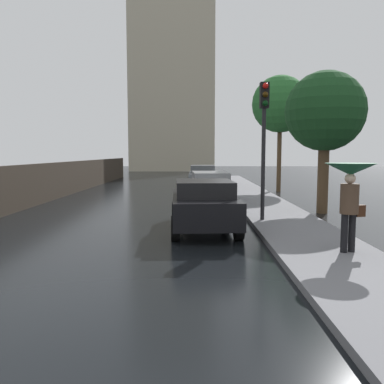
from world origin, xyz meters
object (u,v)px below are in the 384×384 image
Objects in this scene: car_black_mid_road at (204,204)px; car_grey_far_ahead at (203,176)px; car_silver_behind_camera at (210,186)px; traffic_light at (264,125)px; pedestrian_with_umbrella_near at (350,182)px; street_tree_near at (280,104)px; street_tree_mid at (325,112)px.

car_black_mid_road reaches higher than car_grey_far_ahead.
traffic_light is (1.42, -5.47, 2.28)m from car_silver_behind_camera.
pedestrian_with_umbrella_near is 0.44× the size of traffic_light.
traffic_light is 0.64× the size of street_tree_near.
street_tree_near reaches higher than car_silver_behind_camera.
car_grey_far_ahead is at bearing 87.82° from car_silver_behind_camera.
street_tree_mid is (4.14, -11.04, 2.86)m from car_grey_far_ahead.
street_tree_near is (4.04, 4.85, 4.12)m from car_silver_behind_camera.
street_tree_near is (2.62, 10.31, 1.84)m from traffic_light.
street_tree_mid reaches higher than car_black_mid_road.
car_black_mid_road is 4.22m from pedestrian_with_umbrella_near.
car_grey_far_ahead is at bearing -96.42° from pedestrian_with_umbrella_near.
car_grey_far_ahead is 1.03× the size of traffic_light.
pedestrian_with_umbrella_near is at bearing -74.45° from traffic_light.
car_black_mid_road is 0.82× the size of street_tree_mid.
street_tree_near is at bearing 65.46° from car_black_mid_road.
traffic_light is 0.81× the size of street_tree_mid.
car_silver_behind_camera is at bearing -90.39° from pedestrian_with_umbrella_near.
street_tree_mid is (1.43, 6.20, 2.01)m from pedestrian_with_umbrella_near.
traffic_light reaches higher than car_grey_far_ahead.
traffic_light is (1.81, 0.98, 2.25)m from car_black_mid_road.
car_grey_far_ahead is 7.85m from car_silver_behind_camera.
car_black_mid_road is 6.12m from street_tree_mid.
street_tree_mid is at bearing 41.97° from traffic_light.
car_grey_far_ahead is at bearing 110.57° from street_tree_mid.
car_black_mid_road is 0.64× the size of street_tree_near.
car_black_mid_road is 0.98× the size of car_grey_far_ahead.
traffic_light reaches higher than pedestrian_with_umbrella_near.
car_silver_behind_camera is 2.57× the size of pedestrian_with_umbrella_near.
street_tree_near reaches higher than street_tree_mid.
pedestrian_with_umbrella_near is 0.36× the size of street_tree_mid.
car_black_mid_road is at bearing -90.37° from car_grey_far_ahead.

